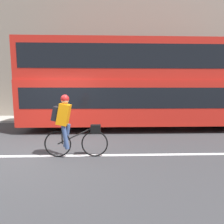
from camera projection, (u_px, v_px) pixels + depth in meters
name	position (u px, v px, depth m)	size (l,w,h in m)	color
ground_plane	(41.00, 154.00, 4.85)	(80.00, 80.00, 0.00)	#38383A
road_center_line	(39.00, 156.00, 4.68)	(50.00, 0.14, 0.01)	silver
sidewalk_curb	(77.00, 119.00, 10.64)	(60.00, 2.06, 0.11)	#A8A399
building_facade	(78.00, 42.00, 11.23)	(60.00, 0.30, 9.71)	gray
bus	(151.00, 83.00, 8.03)	(11.26, 2.55, 3.81)	black
cyclist_on_bike	(69.00, 124.00, 4.53)	(1.67, 0.32, 1.64)	black
street_sign_post	(184.00, 95.00, 10.56)	(0.36, 0.09, 2.44)	#59595B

